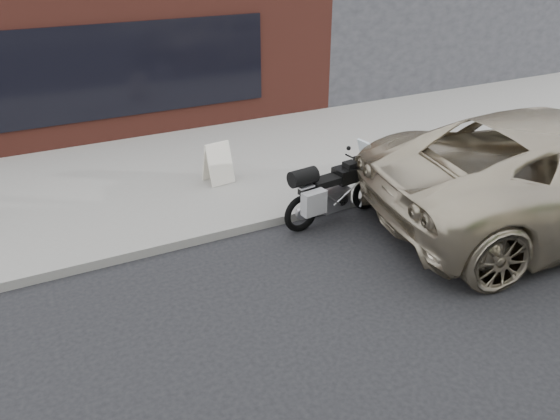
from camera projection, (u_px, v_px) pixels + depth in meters
name	position (u px, v px, depth m)	size (l,w,h in m)	color
ground	(361.00, 416.00, 5.61)	(120.00, 120.00, 0.00)	black
near_sidewalk	(168.00, 169.00, 11.13)	(44.00, 6.00, 0.15)	gray
storefront	(17.00, 19.00, 14.88)	(14.00, 10.07, 4.50)	#57251C
motorcycle	(330.00, 191.00, 9.06)	(2.08, 0.84, 1.32)	black
sandwich_sign	(218.00, 162.00, 10.26)	(0.54, 0.51, 0.78)	white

